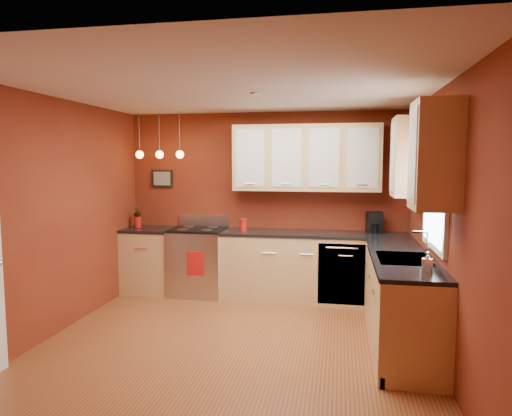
% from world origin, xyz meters
% --- Properties ---
extents(floor, '(4.20, 4.20, 0.00)m').
position_xyz_m(floor, '(0.00, 0.00, 0.00)').
color(floor, '#96532B').
rests_on(floor, ground).
extents(ceiling, '(4.00, 4.20, 0.02)m').
position_xyz_m(ceiling, '(0.00, 0.00, 2.60)').
color(ceiling, beige).
rests_on(ceiling, wall_back).
extents(wall_back, '(4.00, 0.02, 2.60)m').
position_xyz_m(wall_back, '(0.00, 2.10, 1.30)').
color(wall_back, maroon).
rests_on(wall_back, floor).
extents(wall_front, '(4.00, 0.02, 2.60)m').
position_xyz_m(wall_front, '(0.00, -2.10, 1.30)').
color(wall_front, maroon).
rests_on(wall_front, floor).
extents(wall_left, '(0.02, 4.20, 2.60)m').
position_xyz_m(wall_left, '(-2.00, 0.00, 1.30)').
color(wall_left, maroon).
rests_on(wall_left, floor).
extents(wall_right, '(0.02, 4.20, 2.60)m').
position_xyz_m(wall_right, '(2.00, 0.00, 1.30)').
color(wall_right, maroon).
rests_on(wall_right, floor).
extents(base_cabinets_back_left, '(0.70, 0.60, 0.90)m').
position_xyz_m(base_cabinets_back_left, '(-1.65, 1.80, 0.45)').
color(base_cabinets_back_left, tan).
rests_on(base_cabinets_back_left, floor).
extents(base_cabinets_back_right, '(2.54, 0.60, 0.90)m').
position_xyz_m(base_cabinets_back_right, '(0.73, 1.80, 0.45)').
color(base_cabinets_back_right, tan).
rests_on(base_cabinets_back_right, floor).
extents(base_cabinets_right, '(0.60, 2.10, 0.90)m').
position_xyz_m(base_cabinets_right, '(1.70, 0.45, 0.45)').
color(base_cabinets_right, tan).
rests_on(base_cabinets_right, floor).
extents(counter_back_left, '(0.70, 0.62, 0.04)m').
position_xyz_m(counter_back_left, '(-1.65, 1.80, 0.92)').
color(counter_back_left, black).
rests_on(counter_back_left, base_cabinets_back_left).
extents(counter_back_right, '(2.54, 0.62, 0.04)m').
position_xyz_m(counter_back_right, '(0.73, 1.80, 0.92)').
color(counter_back_right, black).
rests_on(counter_back_right, base_cabinets_back_right).
extents(counter_right, '(0.62, 2.10, 0.04)m').
position_xyz_m(counter_right, '(1.70, 0.45, 0.92)').
color(counter_right, black).
rests_on(counter_right, base_cabinets_right).
extents(gas_range, '(0.76, 0.64, 1.11)m').
position_xyz_m(gas_range, '(-0.92, 1.80, 0.48)').
color(gas_range, '#B7B8BC').
rests_on(gas_range, floor).
extents(dishwasher_front, '(0.60, 0.02, 0.80)m').
position_xyz_m(dishwasher_front, '(1.10, 1.51, 0.45)').
color(dishwasher_front, '#B7B8BC').
rests_on(dishwasher_front, base_cabinets_back_right).
extents(sink, '(0.50, 0.70, 0.33)m').
position_xyz_m(sink, '(1.70, 0.30, 0.92)').
color(sink, gray).
rests_on(sink, counter_right).
extents(window, '(0.06, 1.02, 1.22)m').
position_xyz_m(window, '(1.97, 0.30, 1.69)').
color(window, white).
rests_on(window, wall_right).
extents(upper_cabinets_back, '(2.00, 0.35, 0.90)m').
position_xyz_m(upper_cabinets_back, '(0.60, 1.93, 1.95)').
color(upper_cabinets_back, tan).
rests_on(upper_cabinets_back, wall_back).
extents(upper_cabinets_right, '(0.35, 1.95, 0.90)m').
position_xyz_m(upper_cabinets_right, '(1.82, 0.32, 1.95)').
color(upper_cabinets_right, tan).
rests_on(upper_cabinets_right, wall_right).
extents(wall_picture, '(0.32, 0.03, 0.26)m').
position_xyz_m(wall_picture, '(-1.55, 2.08, 1.65)').
color(wall_picture, black).
rests_on(wall_picture, wall_back).
extents(pendant_lights, '(0.71, 0.11, 0.66)m').
position_xyz_m(pendant_lights, '(-1.45, 1.75, 2.01)').
color(pendant_lights, gray).
rests_on(pendant_lights, ceiling).
extents(red_canister, '(0.11, 0.11, 0.17)m').
position_xyz_m(red_canister, '(-0.25, 1.77, 1.03)').
color(red_canister, '#AF1512').
rests_on(red_canister, counter_back_right).
extents(red_vase, '(0.10, 0.10, 0.16)m').
position_xyz_m(red_vase, '(-1.84, 1.82, 1.02)').
color(red_vase, '#AF1512').
rests_on(red_vase, counter_back_left).
extents(flowers, '(0.14, 0.14, 0.19)m').
position_xyz_m(flowers, '(-1.84, 1.82, 1.17)').
color(flowers, '#AF1512').
rests_on(flowers, red_vase).
extents(coffee_maker, '(0.22, 0.22, 0.28)m').
position_xyz_m(coffee_maker, '(1.53, 1.94, 1.07)').
color(coffee_maker, black).
rests_on(coffee_maker, counter_back_right).
extents(soap_pump, '(0.11, 0.11, 0.18)m').
position_xyz_m(soap_pump, '(1.82, -0.25, 1.03)').
color(soap_pump, white).
rests_on(soap_pump, counter_right).
extents(dish_towel, '(0.24, 0.02, 0.33)m').
position_xyz_m(dish_towel, '(-0.86, 1.47, 0.52)').
color(dish_towel, '#AF1512').
rests_on(dish_towel, gas_range).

